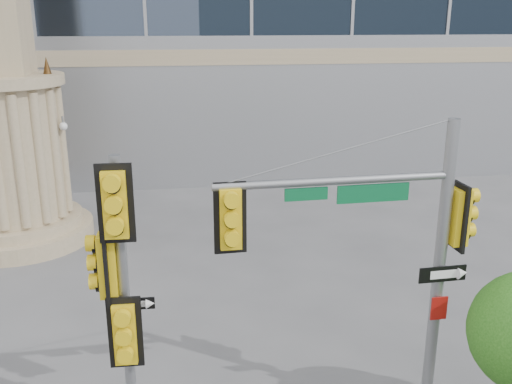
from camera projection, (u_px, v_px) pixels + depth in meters
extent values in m
cylinder|color=tan|center=(21.00, 232.00, 17.85)|extent=(4.40, 4.40, 0.50)
cylinder|color=tan|center=(20.00, 220.00, 17.73)|extent=(3.80, 3.80, 0.30)
cylinder|color=tan|center=(11.00, 152.00, 17.10)|extent=(3.00, 3.00, 4.00)
cylinder|color=tan|center=(1.00, 80.00, 16.47)|extent=(3.50, 3.50, 0.30)
cone|color=#472D14|center=(47.00, 65.00, 16.53)|extent=(0.24, 0.24, 0.50)
cylinder|color=slate|center=(438.00, 278.00, 9.27)|extent=(0.19, 0.19, 5.24)
cylinder|color=slate|center=(335.00, 181.00, 8.44)|extent=(3.67, 0.27, 0.12)
cube|color=#0B5E32|center=(373.00, 193.00, 8.59)|extent=(1.14, 0.08, 0.28)
cube|color=yellow|center=(230.00, 218.00, 8.30)|extent=(0.49, 0.26, 1.09)
cube|color=yellow|center=(459.00, 217.00, 9.01)|extent=(0.26, 0.49, 1.09)
cube|color=black|center=(443.00, 274.00, 9.12)|extent=(0.80, 0.06, 0.26)
cube|color=#9B110E|center=(439.00, 308.00, 9.30)|extent=(0.28, 0.04, 0.40)
cylinder|color=slate|center=(125.00, 304.00, 8.92)|extent=(0.17, 0.17, 4.78)
cube|color=yellow|center=(116.00, 204.00, 8.22)|extent=(0.53, 0.28, 1.20)
cube|color=yellow|center=(108.00, 265.00, 8.70)|extent=(0.28, 0.53, 1.20)
cube|color=yellow|center=(125.00, 332.00, 8.84)|extent=(0.53, 0.28, 1.20)
cube|color=black|center=(135.00, 304.00, 8.82)|extent=(0.59, 0.04, 0.19)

